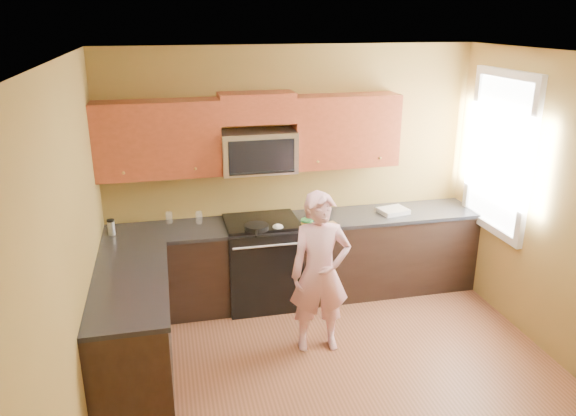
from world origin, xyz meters
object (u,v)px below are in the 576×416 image
object	(u,v)px
woman	(320,273)
travel_mug	(112,235)
stove	(262,262)
butter_tub	(307,226)
microwave	(258,171)
frying_pan	(257,230)

from	to	relation	value
woman	travel_mug	bearing A→B (deg)	158.15
stove	woman	xyz separation A→B (m)	(0.36, -0.96, 0.29)
stove	butter_tub	size ratio (longest dim) A/B	7.43
woman	butter_tub	world-z (taller)	woman
stove	travel_mug	size ratio (longest dim) A/B	5.93
microwave	woman	size ratio (longest dim) A/B	0.50
stove	frying_pan	world-z (taller)	frying_pan
woman	frying_pan	xyz separation A→B (m)	(-0.46, 0.72, 0.19)
microwave	travel_mug	size ratio (longest dim) A/B	4.74
stove	travel_mug	bearing A→B (deg)	179.64
woman	butter_tub	bearing A→B (deg)	89.96
travel_mug	woman	bearing A→B (deg)	-27.57
travel_mug	frying_pan	bearing A→B (deg)	-10.28
stove	woman	world-z (taller)	woman
butter_tub	frying_pan	bearing A→B (deg)	-173.59
frying_pan	microwave	bearing A→B (deg)	87.76
woman	butter_tub	xyz separation A→B (m)	(0.08, 0.78, 0.16)
woman	frying_pan	size ratio (longest dim) A/B	3.63
woman	travel_mug	size ratio (longest dim) A/B	9.52
stove	microwave	size ratio (longest dim) A/B	1.25
stove	microwave	world-z (taller)	microwave
frying_pan	travel_mug	distance (m)	1.43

